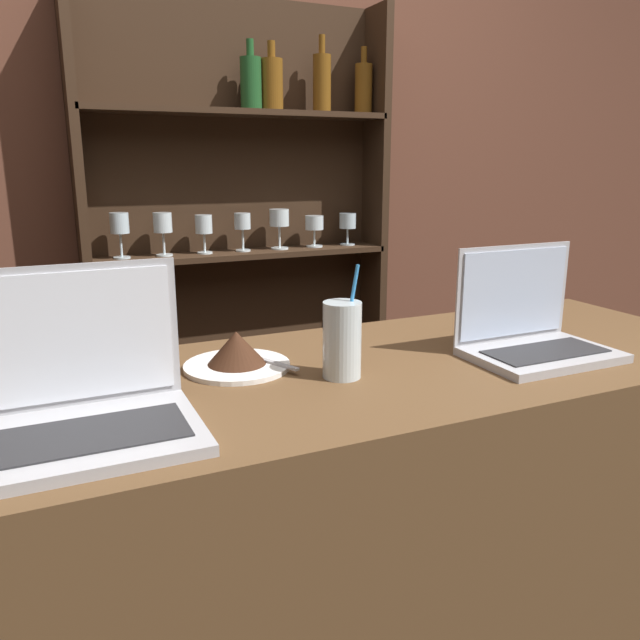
{
  "coord_description": "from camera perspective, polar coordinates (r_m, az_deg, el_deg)",
  "views": [
    {
      "loc": [
        -0.65,
        -0.76,
        1.4
      ],
      "look_at": [
        -0.14,
        0.35,
        1.09
      ],
      "focal_mm": 35.0,
      "sensor_mm": 36.0,
      "label": 1
    }
  ],
  "objects": [
    {
      "name": "back_wall",
      "position": [
        2.37,
        -9.04,
        12.9
      ],
      "size": [
        7.0,
        0.06,
        2.7
      ],
      "color": "brown",
      "rests_on": "ground_plane"
    },
    {
      "name": "laptop_near",
      "position": [
        1.03,
        -20.39,
        -6.75
      ],
      "size": [
        0.32,
        0.25,
        0.25
      ],
      "color": "#ADADB2",
      "rests_on": "bar_counter"
    },
    {
      "name": "cake_plate",
      "position": [
        1.27,
        -7.62,
        -3.07
      ],
      "size": [
        0.22,
        0.22,
        0.08
      ],
      "color": "white",
      "rests_on": "bar_counter"
    },
    {
      "name": "back_shelf",
      "position": [
        2.34,
        -7.02,
        5.14
      ],
      "size": [
        1.11,
        0.18,
        1.95
      ],
      "color": "#332114",
      "rests_on": "ground_plane"
    },
    {
      "name": "water_glass",
      "position": [
        1.2,
        2.03,
        -1.82
      ],
      "size": [
        0.08,
        0.08,
        0.22
      ],
      "color": "silver",
      "rests_on": "bar_counter"
    },
    {
      "name": "laptop_far",
      "position": [
        1.43,
        18.71,
        -0.9
      ],
      "size": [
        0.31,
        0.21,
        0.23
      ],
      "color": "#ADADB2",
      "rests_on": "bar_counter"
    },
    {
      "name": "bar_counter",
      "position": [
        1.54,
        5.67,
        -21.68
      ],
      "size": [
        1.66,
        0.63,
        0.99
      ],
      "color": "brown",
      "rests_on": "ground_plane"
    }
  ]
}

